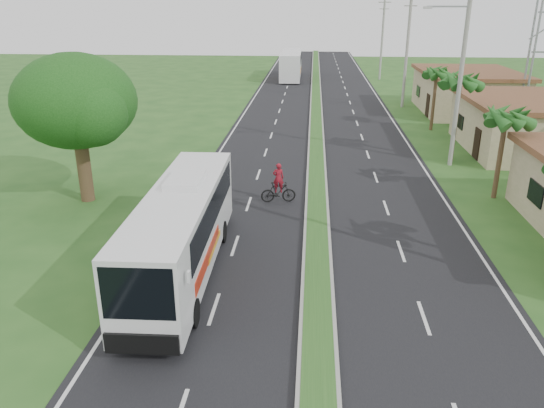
{
  "coord_description": "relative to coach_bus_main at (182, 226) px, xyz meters",
  "views": [
    {
      "loc": [
        -0.36,
        -15.31,
        9.76
      ],
      "look_at": [
        -1.94,
        5.44,
        1.8
      ],
      "focal_mm": 35.0,
      "sensor_mm": 36.0,
      "label": 1
    }
  ],
  "objects": [
    {
      "name": "utility_pole_b",
      "position": [
        13.56,
        15.5,
        4.3
      ],
      "size": [
        3.2,
        0.28,
        12.0
      ],
      "color": "gray",
      "rests_on": "ground"
    },
    {
      "name": "palm_verge_c",
      "position": [
        13.89,
        16.5,
        3.17
      ],
      "size": [
        2.4,
        2.4,
        5.85
      ],
      "color": "#473321",
      "rests_on": "ground"
    },
    {
      "name": "utility_pole_c",
      "position": [
        13.59,
        35.5,
        3.72
      ],
      "size": [
        1.6,
        0.28,
        11.0
      ],
      "color": "gray",
      "rests_on": "ground"
    },
    {
      "name": "lane_edge_left",
      "position": [
        -1.61,
        17.5,
        -1.95
      ],
      "size": [
        0.12,
        160.0,
        0.01
      ],
      "primitive_type": "cube",
      "color": "silver",
      "rests_on": "ground"
    },
    {
      "name": "median_strip",
      "position": [
        5.09,
        17.5,
        -1.85
      ],
      "size": [
        1.2,
        160.0,
        0.18
      ],
      "color": "gray",
      "rests_on": "ground"
    },
    {
      "name": "coach_bus_main",
      "position": [
        0.0,
        0.0,
        0.0
      ],
      "size": [
        2.52,
        11.03,
        3.55
      ],
      "rotation": [
        0.0,
        0.0,
        0.02
      ],
      "color": "silver",
      "rests_on": "ground"
    },
    {
      "name": "shop_mid",
      "position": [
        19.09,
        19.5,
        -0.1
      ],
      "size": [
        7.6,
        10.6,
        3.67
      ],
      "color": "tan",
      "rests_on": "ground"
    },
    {
      "name": "palm_verge_d",
      "position": [
        14.39,
        25.5,
        2.6
      ],
      "size": [
        2.4,
        2.4,
        5.25
      ],
      "color": "#473321",
      "rests_on": "ground"
    },
    {
      "name": "palm_verge_b",
      "position": [
        14.49,
        9.5,
        2.4
      ],
      "size": [
        2.4,
        2.4,
        5.05
      ],
      "color": "#473321",
      "rests_on": "ground"
    },
    {
      "name": "coach_bus_far",
      "position": [
        1.69,
        55.58,
        0.03
      ],
      "size": [
        2.74,
        12.03,
        3.5
      ],
      "rotation": [
        0.0,
        0.0,
        0.01
      ],
      "color": "white",
      "rests_on": "ground"
    },
    {
      "name": "ground",
      "position": [
        5.09,
        -2.5,
        -1.95
      ],
      "size": [
        180.0,
        180.0,
        0.0
      ],
      "primitive_type": "plane",
      "color": "#26501D",
      "rests_on": "ground"
    },
    {
      "name": "utility_pole_d",
      "position": [
        13.59,
        55.5,
        3.47
      ],
      "size": [
        1.6,
        0.28,
        10.5
      ],
      "color": "gray",
      "rests_on": "ground"
    },
    {
      "name": "shade_tree",
      "position": [
        -7.03,
        7.52,
        3.07
      ],
      "size": [
        6.3,
        6.0,
        7.54
      ],
      "color": "#473321",
      "rests_on": "ground"
    },
    {
      "name": "motorcyclist",
      "position": [
        3.09,
        7.93,
        -1.22
      ],
      "size": [
        1.86,
        0.8,
        2.11
      ],
      "rotation": [
        0.0,
        0.0,
        0.16
      ],
      "color": "black",
      "rests_on": "ground"
    },
    {
      "name": "road_asphalt",
      "position": [
        5.09,
        17.5,
        -1.94
      ],
      "size": [
        14.0,
        160.0,
        0.02
      ],
      "primitive_type": "cube",
      "color": "black",
      "rests_on": "ground"
    },
    {
      "name": "shop_far",
      "position": [
        19.09,
        33.5,
        -0.02
      ],
      "size": [
        8.6,
        11.6,
        3.82
      ],
      "color": "tan",
      "rests_on": "ground"
    },
    {
      "name": "lane_edge_right",
      "position": [
        11.79,
        17.5,
        -1.95
      ],
      "size": [
        0.12,
        160.0,
        0.01
      ],
      "primitive_type": "cube",
      "color": "silver",
      "rests_on": "ground"
    }
  ]
}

